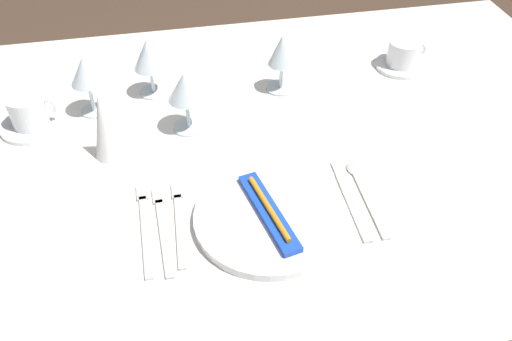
# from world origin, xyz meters

# --- Properties ---
(ground_plane) EXTENTS (6.00, 6.00, 0.00)m
(ground_plane) POSITION_xyz_m (0.00, 0.00, 0.00)
(ground_plane) COLOR #4C3828
(dining_table) EXTENTS (1.80, 1.11, 0.74)m
(dining_table) POSITION_xyz_m (0.00, 0.00, 0.66)
(dining_table) COLOR silver
(dining_table) RESTS_ON ground
(dinner_plate) EXTENTS (0.28, 0.28, 0.02)m
(dinner_plate) POSITION_xyz_m (0.01, -0.24, 0.75)
(dinner_plate) COLOR white
(dinner_plate) RESTS_ON dining_table
(toothbrush_package) EXTENTS (0.08, 0.21, 0.02)m
(toothbrush_package) POSITION_xyz_m (0.01, -0.24, 0.77)
(toothbrush_package) COLOR blue
(toothbrush_package) RESTS_ON dinner_plate
(fork_outer) EXTENTS (0.03, 0.21, 0.00)m
(fork_outer) POSITION_xyz_m (-0.16, -0.20, 0.74)
(fork_outer) COLOR beige
(fork_outer) RESTS_ON dining_table
(fork_inner) EXTENTS (0.03, 0.22, 0.00)m
(fork_inner) POSITION_xyz_m (-0.19, -0.21, 0.74)
(fork_inner) COLOR beige
(fork_inner) RESTS_ON dining_table
(fork_salad) EXTENTS (0.02, 0.23, 0.00)m
(fork_salad) POSITION_xyz_m (-0.22, -0.20, 0.74)
(fork_salad) COLOR beige
(fork_salad) RESTS_ON dining_table
(dinner_knife) EXTENTS (0.02, 0.22, 0.00)m
(dinner_knife) POSITION_xyz_m (0.17, -0.22, 0.74)
(dinner_knife) COLOR beige
(dinner_knife) RESTS_ON dining_table
(spoon_soup) EXTENTS (0.03, 0.21, 0.01)m
(spoon_soup) POSITION_xyz_m (0.21, -0.19, 0.74)
(spoon_soup) COLOR beige
(spoon_soup) RESTS_ON dining_table
(saucer_left) EXTENTS (0.14, 0.14, 0.01)m
(saucer_left) POSITION_xyz_m (-0.46, 0.15, 0.74)
(saucer_left) COLOR white
(saucer_left) RESTS_ON dining_table
(coffee_cup_left) EXTENTS (0.10, 0.08, 0.07)m
(coffee_cup_left) POSITION_xyz_m (-0.45, 0.15, 0.79)
(coffee_cup_left) COLOR white
(coffee_cup_left) RESTS_ON saucer_left
(saucer_right) EXTENTS (0.13, 0.13, 0.01)m
(saucer_right) POSITION_xyz_m (0.46, 0.23, 0.74)
(saucer_right) COLOR white
(saucer_right) RESTS_ON dining_table
(coffee_cup_right) EXTENTS (0.10, 0.08, 0.06)m
(coffee_cup_right) POSITION_xyz_m (0.46, 0.23, 0.78)
(coffee_cup_right) COLOR white
(coffee_cup_right) RESTS_ON saucer_right
(wine_glass_centre) EXTENTS (0.07, 0.07, 0.14)m
(wine_glass_centre) POSITION_xyz_m (-0.32, 0.18, 0.84)
(wine_glass_centre) COLOR silver
(wine_glass_centre) RESTS_ON dining_table
(wine_glass_left) EXTENTS (0.08, 0.08, 0.15)m
(wine_glass_left) POSITION_xyz_m (-0.18, 0.23, 0.84)
(wine_glass_left) COLOR silver
(wine_glass_left) RESTS_ON dining_table
(wine_glass_right) EXTENTS (0.07, 0.07, 0.15)m
(wine_glass_right) POSITION_xyz_m (0.13, 0.19, 0.84)
(wine_glass_right) COLOR silver
(wine_glass_right) RESTS_ON dining_table
(wine_glass_far) EXTENTS (0.08, 0.08, 0.14)m
(wine_glass_far) POSITION_xyz_m (-0.11, 0.07, 0.84)
(wine_glass_far) COLOR silver
(wine_glass_far) RESTS_ON dining_table
(napkin_folded) EXTENTS (0.06, 0.06, 0.15)m
(napkin_folded) POSITION_xyz_m (-0.28, 0.01, 0.82)
(napkin_folded) COLOR white
(napkin_folded) RESTS_ON dining_table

